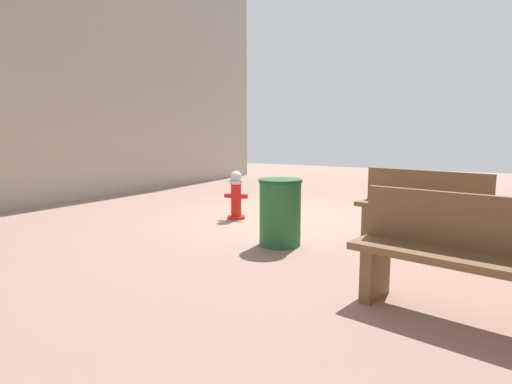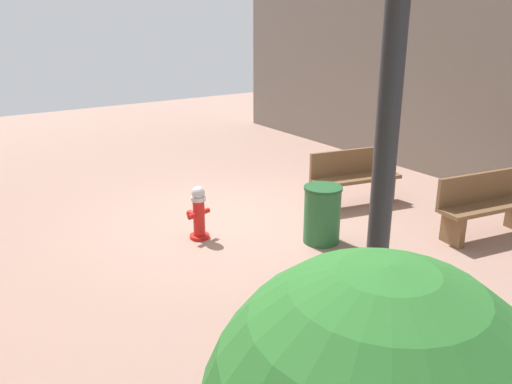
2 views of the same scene
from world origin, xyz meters
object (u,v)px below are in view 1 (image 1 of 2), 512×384
Objects in this scene: fire_hydrant at (236,195)px; bench_near at (421,207)px; bench_far at (461,255)px; trash_bin at (280,212)px.

fire_hydrant is 2.95m from bench_near.
fire_hydrant is 0.48× the size of bench_far.
trash_bin is at bearing 31.43° from bench_near.
bench_far is at bearing 147.44° from fire_hydrant.
bench_far is 1.98× the size of trash_bin.
fire_hydrant is at bearing -3.58° from bench_near.
fire_hydrant is at bearing -38.32° from trash_bin.
bench_near is at bearing -73.11° from bench_far.
bench_near is 1.79m from trash_bin.
bench_far is at bearing 151.67° from trash_bin.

